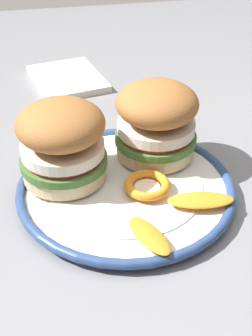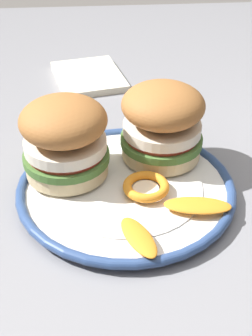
{
  "view_description": "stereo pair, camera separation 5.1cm",
  "coord_description": "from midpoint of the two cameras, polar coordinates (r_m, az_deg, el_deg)",
  "views": [
    {
      "loc": [
        -0.52,
        0.13,
        1.14
      ],
      "look_at": [
        -0.07,
        0.04,
        0.82
      ],
      "focal_mm": 49.71,
      "sensor_mm": 36.0,
      "label": 1
    },
    {
      "loc": [
        -0.52,
        0.08,
        1.14
      ],
      "look_at": [
        -0.07,
        0.04,
        0.82
      ],
      "focal_mm": 49.71,
      "sensor_mm": 36.0,
      "label": 2
    }
  ],
  "objects": [
    {
      "name": "orange_peel_curled",
      "position": [
        0.56,
        -0.02,
        -2.21
      ],
      "size": [
        0.08,
        0.08,
        0.01
      ],
      "color": "orange",
      "rests_on": "dinner_plate"
    },
    {
      "name": "orange_peel_strip_long",
      "position": [
        0.49,
        -0.15,
        -8.41
      ],
      "size": [
        0.07,
        0.05,
        0.01
      ],
      "color": "orange",
      "rests_on": "dinner_plate"
    },
    {
      "name": "sandwich_half_right",
      "position": [
        0.6,
        1.28,
        5.9
      ],
      "size": [
        0.12,
        0.12,
        0.1
      ],
      "color": "beige",
      "rests_on": "dinner_plate"
    },
    {
      "name": "folded_napkin",
      "position": [
        0.87,
        -8.91,
        10.72
      ],
      "size": [
        0.17,
        0.14,
        0.01
      ],
      "primitive_type": "cube",
      "rotation": [
        0.0,
        0.0,
        0.21
      ],
      "color": "beige",
      "rests_on": "dining_table"
    },
    {
      "name": "dinner_plate",
      "position": [
        0.58,
        -2.56,
        -2.56
      ],
      "size": [
        0.27,
        0.27,
        0.02
      ],
      "color": "white",
      "rests_on": "dining_table"
    },
    {
      "name": "orange_peel_strip_short",
      "position": [
        0.54,
        6.48,
        -4.03
      ],
      "size": [
        0.04,
        0.08,
        0.01
      ],
      "color": "orange",
      "rests_on": "dinner_plate"
    },
    {
      "name": "sandwich_half_left",
      "position": [
        0.56,
        -10.46,
        3.19
      ],
      "size": [
        0.13,
        0.13,
        0.1
      ],
      "color": "beige",
      "rests_on": "dinner_plate"
    },
    {
      "name": "dining_table",
      "position": [
        0.7,
        0.32,
        -5.49
      ],
      "size": [
        1.45,
        0.92,
        0.78
      ],
      "color": "gray",
      "rests_on": "ground"
    }
  ]
}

